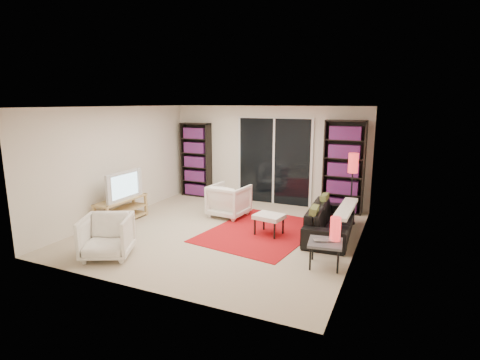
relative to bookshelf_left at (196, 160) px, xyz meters
The scene contains 20 objects.
floor 3.19m from the bookshelf_left, 50.10° to the right, with size 5.00×5.00×0.00m, color #C2B195.
wall_back 1.97m from the bookshelf_left, ahead, with size 5.00×0.02×2.40m, color white.
wall_front 5.22m from the bookshelf_left, 68.02° to the right, with size 5.00×0.02×2.40m, color white.
wall_left 2.41m from the bookshelf_left, 103.27° to the right, with size 0.02×5.00×2.40m, color white.
wall_right 5.03m from the bookshelf_left, 27.66° to the right, with size 0.02×5.00×2.40m, color white.
ceiling 3.36m from the bookshelf_left, 50.10° to the right, with size 5.00×5.00×0.02m, color white.
sliding_door 2.16m from the bookshelf_left, ahead, with size 1.92×0.08×2.16m.
bookshelf_left is the anchor object (origin of this frame).
bookshelf_right 3.85m from the bookshelf_left, ahead, with size 0.90×0.30×2.10m.
tv_stand 2.74m from the bookshelf_left, 95.82° to the right, with size 0.40×1.25×0.50m.
tv 2.65m from the bookshelf_left, 95.39° to the right, with size 1.03×0.14×0.59m, color black.
rug 3.46m from the bookshelf_left, 37.03° to the right, with size 1.84×2.49×0.01m, color #B21015.
sofa 4.30m from the bookshelf_left, 22.94° to the right, with size 1.94×0.76×0.57m, color black.
armchair_back 2.20m from the bookshelf_left, 39.60° to the right, with size 0.77×0.79×0.72m, color white.
armchair_front 4.29m from the bookshelf_left, 79.24° to the right, with size 0.74×0.77×0.70m, color white.
ottoman 3.59m from the bookshelf_left, 36.58° to the right, with size 0.59×0.51×0.40m.
side_table 5.16m from the bookshelf_left, 36.92° to the right, with size 0.57×0.57×0.40m.
laptop 5.16m from the bookshelf_left, 37.28° to the right, with size 0.31×0.20×0.02m, color silver.
table_lamp 5.17m from the bookshelf_left, 35.02° to the right, with size 0.16×0.16×0.37m, color red.
floor_lamp 4.22m from the bookshelf_left, 10.57° to the right, with size 0.22×0.22×1.48m.
Camera 1 is at (3.17, -6.19, 2.48)m, focal length 28.00 mm.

